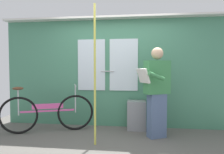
# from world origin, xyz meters

# --- Properties ---
(ground_plane) EXTENTS (5.97, 3.81, 0.04)m
(ground_plane) POSITION_xyz_m (0.00, 0.00, -0.02)
(ground_plane) COLOR #56544F
(train_door_wall) EXTENTS (4.97, 0.28, 2.34)m
(train_door_wall) POSITION_xyz_m (-0.01, 1.10, 1.22)
(train_door_wall) COLOR #427F60
(train_door_wall) RESTS_ON ground_plane
(bicycle_near_door) EXTENTS (1.70, 0.73, 0.93)m
(bicycle_near_door) POSITION_xyz_m (-1.32, 0.52, 0.38)
(bicycle_near_door) COLOR black
(bicycle_near_door) RESTS_ON ground_plane
(passenger_reading_newspaper) EXTENTS (0.62, 0.56, 1.64)m
(passenger_reading_newspaper) POSITION_xyz_m (0.78, 0.47, 0.86)
(passenger_reading_newspaper) COLOR slate
(passenger_reading_newspaper) RESTS_ON ground_plane
(trash_bin_by_wall) EXTENTS (0.37, 0.28, 0.59)m
(trash_bin_by_wall) POSITION_xyz_m (0.43, 0.88, 0.30)
(trash_bin_by_wall) COLOR gray
(trash_bin_by_wall) RESTS_ON ground_plane
(handrail_pole) EXTENTS (0.04, 0.04, 2.30)m
(handrail_pole) POSITION_xyz_m (-0.25, -0.01, 1.15)
(handrail_pole) COLOR #C6C14C
(handrail_pole) RESTS_ON ground_plane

